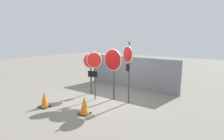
% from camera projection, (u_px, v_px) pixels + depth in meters
% --- Properties ---
extents(ground_plane, '(40.00, 40.00, 0.00)m').
position_uv_depth(ground_plane, '(106.00, 99.00, 7.96)').
color(ground_plane, gray).
extents(fence_back, '(5.36, 0.12, 1.72)m').
position_uv_depth(fence_back, '(131.00, 72.00, 9.70)').
color(fence_back, slate).
rests_on(fence_back, ground).
extents(stop_sign_0, '(0.67, 0.29, 2.06)m').
position_uv_depth(stop_sign_0, '(90.00, 66.00, 8.47)').
color(stop_sign_0, '#474238').
rests_on(stop_sign_0, ground).
extents(stop_sign_1, '(0.66, 0.28, 2.14)m').
position_uv_depth(stop_sign_1, '(94.00, 64.00, 7.60)').
color(stop_sign_1, '#474238').
rests_on(stop_sign_1, ground).
extents(stop_sign_2, '(0.94, 0.19, 2.28)m').
position_uv_depth(stop_sign_2, '(113.00, 65.00, 7.62)').
color(stop_sign_2, '#474238').
rests_on(stop_sign_2, ground).
extents(stop_sign_3, '(0.61, 0.35, 2.58)m').
position_uv_depth(stop_sign_3, '(128.00, 63.00, 7.16)').
color(stop_sign_3, '#474238').
rests_on(stop_sign_3, ground).
extents(traffic_cone_0, '(0.38, 0.38, 0.65)m').
position_uv_depth(traffic_cone_0, '(44.00, 99.00, 6.96)').
color(traffic_cone_0, black).
rests_on(traffic_cone_0, ground).
extents(traffic_cone_1, '(0.40, 0.40, 0.67)m').
position_uv_depth(traffic_cone_1, '(84.00, 105.00, 6.33)').
color(traffic_cone_1, black).
rests_on(traffic_cone_1, ground).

